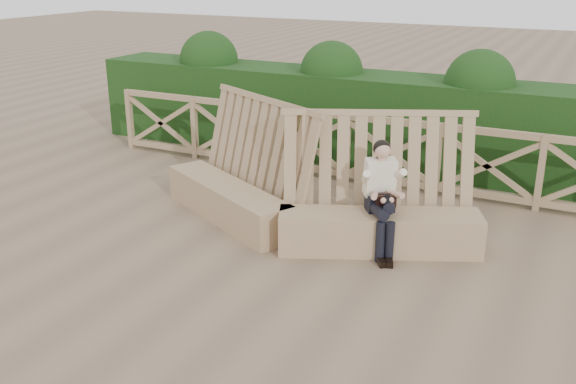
% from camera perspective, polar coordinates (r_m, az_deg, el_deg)
% --- Properties ---
extents(ground, '(60.00, 60.00, 0.00)m').
position_cam_1_polar(ground, '(7.03, -0.06, -8.15)').
color(ground, brown).
rests_on(ground, ground).
extents(bench, '(4.54, 1.78, 1.62)m').
position_cam_1_polar(bench, '(8.17, 1.24, -0.88)').
color(bench, '#987B57').
rests_on(bench, ground).
extents(woman, '(0.62, 0.79, 1.35)m').
position_cam_1_polar(woman, '(7.60, 8.33, -0.02)').
color(woman, black).
rests_on(woman, ground).
extents(guardrail, '(10.10, 0.09, 1.10)m').
position_cam_1_polar(guardrail, '(9.86, 9.09, 3.43)').
color(guardrail, '#957357').
rests_on(guardrail, ground).
extents(hedge, '(12.00, 1.20, 1.50)m').
position_cam_1_polar(hedge, '(10.92, 11.10, 6.00)').
color(hedge, black).
rests_on(hedge, ground).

